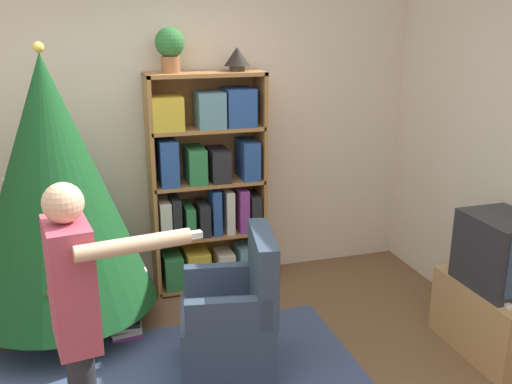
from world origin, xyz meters
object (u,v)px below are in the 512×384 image
Objects in this scene: television at (501,252)px; armchair at (233,324)px; potted_plant at (170,46)px; table_lamp at (237,57)px; standing_person at (77,316)px; christmas_tree at (53,185)px; bookshelf at (207,186)px.

television is 1.77m from armchair.
potted_plant is 1.64× the size of table_lamp.
armchair is at bearing 119.04° from standing_person.
armchair is (1.02, -0.84, -0.76)m from christmas_tree.
potted_plant is at bearing 139.92° from television.
standing_person is (-0.89, -0.68, 0.56)m from armchair.
table_lamp is at bearing 0.00° from potted_plant.
armchair is 2.80× the size of potted_plant.
bookshelf reaches higher than armchair.
christmas_tree is 1.52m from armchair.
table_lamp is at bearing 1.99° from bookshelf.
bookshelf is 3.50× the size of television.
christmas_tree is at bearing -163.78° from table_lamp.
bookshelf is 1.36m from armchair.
bookshelf is 1.92× the size of armchair.
potted_plant is at bearing 150.24° from standing_person.
standing_person is 2.33m from potted_plant.
christmas_tree is at bearing 176.60° from standing_person.
armchair is 2.06m from potted_plant.
bookshelf is 2.16m from standing_person.
armchair is at bearing -83.90° from potted_plant.
standing_person is at bearing -117.60° from bookshelf.
armchair is (-0.11, -1.24, -0.54)m from bookshelf.
bookshelf reaches higher than television.
potted_plant is (-1.84, 1.54, 1.24)m from television.
christmas_tree is (-2.72, 1.14, 0.36)m from television.
potted_plant is 0.52m from table_lamp.
television is at bearing -44.02° from bookshelf.
television is 2.34m from table_lamp.
christmas_tree is 1.34× the size of standing_person.
standing_person reaches higher than television.
armchair is 2.02m from table_lamp.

